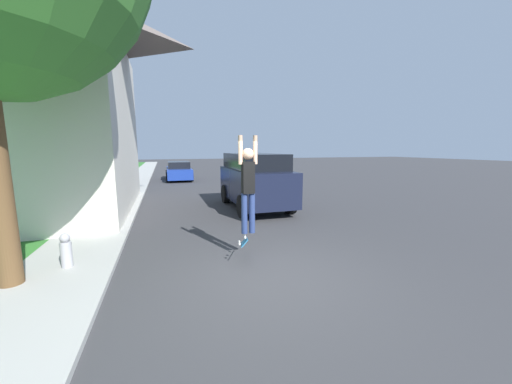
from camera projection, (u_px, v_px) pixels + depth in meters
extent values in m
plane|color=#333335|center=(266.00, 278.00, 5.23)|extent=(120.00, 120.00, 0.00)
cube|color=#9E9E99|center=(108.00, 216.00, 9.77)|extent=(1.80, 80.00, 0.10)
cube|color=black|center=(255.00, 185.00, 11.26)|extent=(1.86, 4.55, 1.23)
cube|color=black|center=(254.00, 161.00, 11.23)|extent=(1.72, 3.55, 0.60)
cylinder|color=black|center=(225.00, 194.00, 12.40)|extent=(0.24, 0.78, 0.78)
cylinder|color=black|center=(264.00, 192.00, 12.94)|extent=(0.24, 0.78, 0.78)
cylinder|color=black|center=(242.00, 206.00, 9.74)|extent=(0.24, 0.78, 0.78)
cylinder|color=black|center=(290.00, 203.00, 10.29)|extent=(0.24, 0.78, 0.78)
cube|color=navy|center=(179.00, 173.00, 21.42)|extent=(1.72, 4.58, 0.71)
cube|color=black|center=(179.00, 165.00, 21.22)|extent=(1.51, 2.38, 0.48)
cylinder|color=black|center=(167.00, 174.00, 22.49)|extent=(0.20, 0.66, 0.66)
cylinder|color=black|center=(189.00, 174.00, 23.00)|extent=(0.20, 0.66, 0.66)
cylinder|color=black|center=(168.00, 177.00, 19.91)|extent=(0.20, 0.66, 0.66)
cylinder|color=black|center=(192.00, 177.00, 20.41)|extent=(0.20, 0.66, 0.66)
cylinder|color=navy|center=(244.00, 214.00, 6.06)|extent=(0.13, 0.13, 0.87)
cylinder|color=navy|center=(252.00, 213.00, 6.11)|extent=(0.13, 0.13, 0.87)
cube|color=black|center=(248.00, 178.00, 5.97)|extent=(0.25, 0.20, 0.66)
sphere|color=tan|center=(248.00, 154.00, 5.89)|extent=(0.24, 0.24, 0.24)
cylinder|color=tan|center=(240.00, 150.00, 5.83)|extent=(0.09, 0.09, 0.59)
cylinder|color=tan|center=(255.00, 150.00, 5.93)|extent=(0.09, 0.09, 0.59)
cube|color=#236B99|center=(244.00, 242.00, 5.97)|extent=(0.34, 0.77, 0.33)
cylinder|color=silver|center=(245.00, 236.00, 6.23)|extent=(0.03, 0.06, 0.06)
cylinder|color=silver|center=(239.00, 242.00, 6.22)|extent=(0.03, 0.06, 0.06)
cylinder|color=silver|center=(245.00, 238.00, 5.73)|extent=(0.03, 0.06, 0.06)
cylinder|color=silver|center=(239.00, 244.00, 5.71)|extent=(0.03, 0.06, 0.06)
cylinder|color=#99999E|center=(66.00, 254.00, 5.44)|extent=(0.20, 0.20, 0.50)
sphere|color=#99999E|center=(65.00, 238.00, 5.39)|extent=(0.18, 0.18, 0.18)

